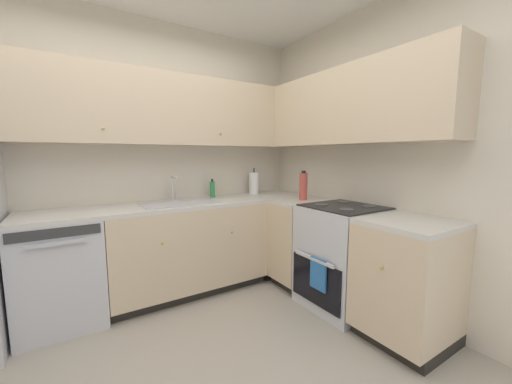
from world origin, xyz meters
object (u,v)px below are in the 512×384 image
oven_range (343,256)px  oil_bottle (303,186)px  soap_bottle (212,189)px  paper_towel_roll (254,183)px  dishwasher (61,271)px

oven_range → oil_bottle: 0.77m
soap_bottle → paper_towel_roll: 0.52m
oven_range → paper_towel_roll: paper_towel_roll is taller
soap_bottle → paper_towel_roll: size_ratio=0.63×
soap_bottle → oil_bottle: oil_bottle is taller
oven_range → dishwasher: bearing=154.4°
dishwasher → paper_towel_roll: (1.91, 0.16, 0.59)m
dishwasher → oven_range: (2.10, -1.01, 0.02)m
dishwasher → soap_bottle: bearing=7.4°
dishwasher → paper_towel_roll: paper_towel_roll is taller
oven_range → paper_towel_roll: 1.31m
soap_bottle → oven_range: bearing=-59.2°
dishwasher → soap_bottle: size_ratio=4.35×
oven_range → soap_bottle: bearing=120.8°
oven_range → paper_towel_roll: bearing=99.4°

